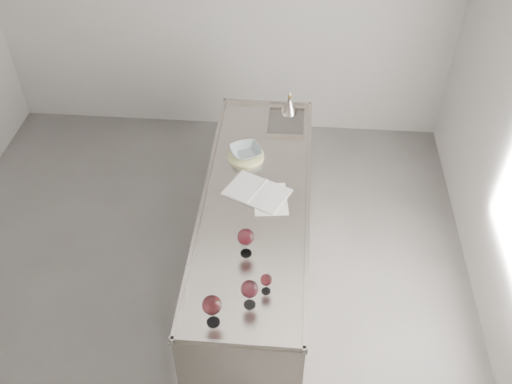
# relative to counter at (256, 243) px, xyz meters

# --- Properties ---
(room_shell) EXTENTS (4.54, 5.04, 2.84)m
(room_shell) POSITION_rel_counter_xyz_m (-0.50, -0.30, 0.93)
(room_shell) COLOR #54524F
(room_shell) RESTS_ON ground
(counter) EXTENTS (0.77, 2.42, 0.97)m
(counter) POSITION_rel_counter_xyz_m (0.00, 0.00, 0.00)
(counter) COLOR gray
(counter) RESTS_ON ground
(wine_glass_left) EXTENTS (0.11, 0.11, 0.22)m
(wine_glass_left) POSITION_rel_counter_xyz_m (-0.16, -1.05, 0.62)
(wine_glass_left) COLOR white
(wine_glass_left) RESTS_ON counter
(wine_glass_middle) EXTENTS (0.11, 0.11, 0.21)m
(wine_glass_middle) POSITION_rel_counter_xyz_m (-0.02, -0.52, 0.62)
(wine_glass_middle) COLOR white
(wine_glass_middle) RESTS_ON counter
(wine_glass_right) EXTENTS (0.10, 0.10, 0.20)m
(wine_glass_right) POSITION_rel_counter_xyz_m (0.04, -0.91, 0.61)
(wine_glass_right) COLOR white
(wine_glass_right) RESTS_ON counter
(wine_glass_small) EXTENTS (0.07, 0.07, 0.14)m
(wine_glass_small) POSITION_rel_counter_xyz_m (0.13, -0.81, 0.57)
(wine_glass_small) COLOR white
(wine_glass_small) RESTS_ON counter
(notebook) EXTENTS (0.51, 0.45, 0.02)m
(notebook) POSITION_rel_counter_xyz_m (0.00, 0.06, 0.47)
(notebook) COLOR white
(notebook) RESTS_ON counter
(loose_paper_top) EXTENTS (0.27, 0.36, 0.00)m
(loose_paper_top) POSITION_rel_counter_xyz_m (0.10, -0.00, 0.47)
(loose_paper_top) COLOR white
(loose_paper_top) RESTS_ON counter
(trivet) EXTENTS (0.33, 0.33, 0.02)m
(trivet) POSITION_rel_counter_xyz_m (-0.11, 0.46, 0.48)
(trivet) COLOR #D1CD87
(trivet) RESTS_ON counter
(ceramic_bowl) EXTENTS (0.31, 0.31, 0.06)m
(ceramic_bowl) POSITION_rel_counter_xyz_m (-0.11, 0.46, 0.52)
(ceramic_bowl) COLOR gray
(ceramic_bowl) RESTS_ON trivet
(wine_funnel) EXTENTS (0.14, 0.14, 0.21)m
(wine_funnel) POSITION_rel_counter_xyz_m (0.19, 1.08, 0.53)
(wine_funnel) COLOR #A39B91
(wine_funnel) RESTS_ON counter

